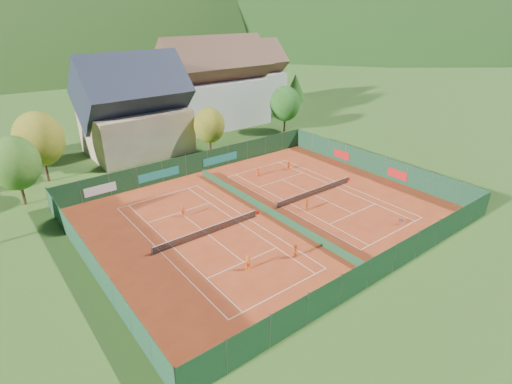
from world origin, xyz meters
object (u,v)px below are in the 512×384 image
at_px(hotel_block_a, 214,88).
at_px(player_left_far, 183,211).
at_px(chalet, 135,112).
at_px(hotel_block_b, 247,80).
at_px(player_right_far_b, 289,165).
at_px(player_left_near, 248,263).
at_px(player_left_mid, 296,251).
at_px(player_right_near, 307,205).
at_px(ball_hopper, 401,220).
at_px(player_right_far_a, 258,172).

distance_m(hotel_block_a, player_left_far, 39.69).
relative_size(chalet, hotel_block_b, 0.94).
bearing_deg(player_right_far_b, player_left_near, 5.26).
bearing_deg(hotel_block_b, player_left_near, -126.66).
height_order(chalet, hotel_block_a, hotel_block_a).
relative_size(player_left_mid, player_right_near, 1.02).
height_order(ball_hopper, player_left_far, player_left_far).
bearing_deg(player_right_far_a, chalet, -80.14).
xyz_separation_m(hotel_block_b, player_right_far_a, (-23.86, -34.50, -5.99)).
height_order(player_left_far, player_right_far_a, player_left_far).
xyz_separation_m(ball_hopper, player_right_far_a, (-3.99, 20.80, 0.07)).
bearing_deg(player_left_far, player_right_far_b, -175.94).
xyz_separation_m(ball_hopper, player_right_near, (-5.90, 8.86, 0.21)).
bearing_deg(hotel_block_b, player_right_near, -119.03).
distance_m(player_left_near, player_right_far_b, 25.58).
bearing_deg(player_left_far, ball_hopper, 132.05).
relative_size(ball_hopper, player_left_far, 0.60).
xyz_separation_m(player_right_far_a, player_right_far_b, (5.17, -0.83, 0.01)).
distance_m(player_left_far, player_right_far_b, 19.81).
xyz_separation_m(ball_hopper, player_right_far_b, (1.18, 19.97, 0.09)).
distance_m(ball_hopper, player_left_far, 24.70).
bearing_deg(player_left_mid, chalet, 102.64).
bearing_deg(player_right_far_a, player_right_far_b, 156.72).
relative_size(hotel_block_a, player_right_far_b, 16.82).
relative_size(player_left_near, player_left_far, 1.15).
xyz_separation_m(hotel_block_b, player_right_near, (-25.77, -46.43, -5.85)).
bearing_deg(player_left_far, player_left_mid, 102.39).
xyz_separation_m(player_left_mid, player_right_far_a, (9.69, 18.37, -0.15)).
xyz_separation_m(player_left_far, player_right_far_a, (14.34, 4.24, -0.04)).
bearing_deg(player_left_far, hotel_block_a, -134.07).
distance_m(hotel_block_b, player_right_far_b, 40.41).
bearing_deg(player_left_mid, ball_hopper, 3.38).
bearing_deg(chalet, ball_hopper, -72.37).
relative_size(hotel_block_b, player_right_near, 11.25).
distance_m(hotel_block_a, player_right_far_b, 28.53).
distance_m(hotel_block_a, player_left_mid, 49.38).
bearing_deg(player_right_far_a, player_left_mid, 48.03).
bearing_deg(player_left_mid, hotel_block_a, 79.90).
bearing_deg(player_left_far, hotel_block_b, -140.45).
bearing_deg(hotel_block_a, player_left_far, -128.22).
relative_size(chalet, player_left_far, 12.13).
xyz_separation_m(player_left_near, player_right_far_a, (14.56, 17.11, -0.14)).
height_order(player_left_far, player_right_far_b, player_left_far).
bearing_deg(player_left_near, hotel_block_a, 60.03).
height_order(ball_hopper, player_right_far_a, player_right_far_a).
bearing_deg(player_right_far_a, player_right_near, 66.73).
bearing_deg(hotel_block_b, player_left_mid, -122.40).
bearing_deg(hotel_block_a, player_right_near, -107.03).
bearing_deg(player_left_near, player_left_far, 88.33).
xyz_separation_m(chalet, player_left_far, (-5.20, -24.74, -5.96)).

